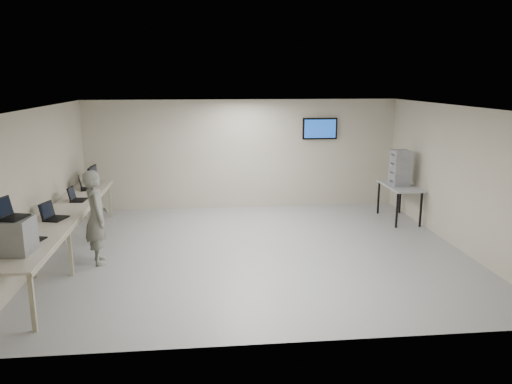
{
  "coord_description": "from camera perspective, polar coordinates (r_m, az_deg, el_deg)",
  "views": [
    {
      "loc": [
        -0.99,
        -9.23,
        3.31
      ],
      "look_at": [
        0.0,
        0.2,
        1.15
      ],
      "focal_mm": 35.0,
      "sensor_mm": 36.0,
      "label": 1
    }
  ],
  "objects": [
    {
      "name": "laptop_on_box",
      "position": [
        7.73,
        -26.39,
        -2.18
      ],
      "size": [
        0.42,
        0.45,
        0.3
      ],
      "rotation": [
        0.0,
        0.0,
        -0.29
      ],
      "color": "black",
      "rests_on": "equipment_box"
    },
    {
      "name": "workbench",
      "position": [
        9.91,
        -21.0,
        -2.56
      ],
      "size": [
        0.76,
        6.0,
        0.9
      ],
      "color": "beige",
      "rests_on": "ground"
    },
    {
      "name": "laptop_1",
      "position": [
        9.44,
        -22.27,
        -2.45
      ],
      "size": [
        0.43,
        0.47,
        0.31
      ],
      "rotation": [
        0.0,
        0.0,
        -0.29
      ],
      "color": "black",
      "rests_on": "workbench"
    },
    {
      "name": "monitor_far",
      "position": [
        12.44,
        -18.02,
        2.17
      ],
      "size": [
        0.18,
        0.41,
        0.41
      ],
      "color": "black",
      "rests_on": "workbench"
    },
    {
      "name": "room",
      "position": [
        9.54,
        0.29,
        1.34
      ],
      "size": [
        8.01,
        7.01,
        2.81
      ],
      "color": "#A2A2A2",
      "rests_on": "ground"
    },
    {
      "name": "equipment_box",
      "position": [
        7.8,
        -25.74,
        -4.53
      ],
      "size": [
        0.47,
        0.52,
        0.51
      ],
      "primitive_type": "cube",
      "rotation": [
        0.0,
        0.0,
        -0.09
      ],
      "color": "gray",
      "rests_on": "workbench"
    },
    {
      "name": "laptop_2",
      "position": [
        10.7,
        -19.91,
        -0.56
      ],
      "size": [
        0.33,
        0.39,
        0.29
      ],
      "rotation": [
        0.0,
        0.0,
        -0.07
      ],
      "color": "black",
      "rests_on": "workbench"
    },
    {
      "name": "side_table",
      "position": [
        12.28,
        16.1,
        0.42
      ],
      "size": [
        0.66,
        1.42,
        0.85
      ],
      "color": "#9D9E9F",
      "rests_on": "ground"
    },
    {
      "name": "laptop_3",
      "position": [
        11.73,
        -19.05,
        0.64
      ],
      "size": [
        0.4,
        0.44,
        0.3
      ],
      "rotation": [
        0.0,
        0.0,
        0.24
      ],
      "color": "black",
      "rests_on": "workbench"
    },
    {
      "name": "laptop_0",
      "position": [
        8.34,
        -24.43,
        -4.67
      ],
      "size": [
        0.36,
        0.4,
        0.27
      ],
      "rotation": [
        0.0,
        0.0,
        -0.27
      ],
      "color": "black",
      "rests_on": "workbench"
    },
    {
      "name": "storage_bins",
      "position": [
        12.18,
        16.15,
        2.67
      ],
      "size": [
        0.39,
        0.44,
        0.83
      ],
      "color": "#8F9299",
      "rests_on": "side_table"
    },
    {
      "name": "soldier",
      "position": [
        9.47,
        -17.77,
        -2.76
      ],
      "size": [
        0.59,
        0.73,
        1.73
      ],
      "primitive_type": "imported",
      "rotation": [
        0.0,
        0.0,
        1.88
      ],
      "color": "gray",
      "rests_on": "ground"
    },
    {
      "name": "monitor_near",
      "position": [
        12.1,
        -18.35,
        1.93
      ],
      "size": [
        0.19,
        0.43,
        0.43
      ],
      "color": "black",
      "rests_on": "workbench"
    }
  ]
}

